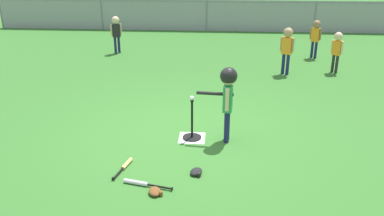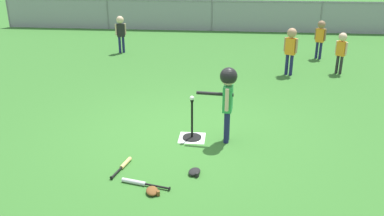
# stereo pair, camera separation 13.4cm
# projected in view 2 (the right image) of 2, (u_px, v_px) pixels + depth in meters

# --- Properties ---
(ground_plane) EXTENTS (60.00, 60.00, 0.00)m
(ground_plane) POSITION_uv_depth(u_px,v_px,m) (185.00, 134.00, 7.09)
(ground_plane) COLOR #336B28
(home_plate) EXTENTS (0.44, 0.44, 0.01)m
(home_plate) POSITION_uv_depth(u_px,v_px,m) (192.00, 138.00, 6.92)
(home_plate) COLOR white
(home_plate) RESTS_ON ground_plane
(batting_tee) EXTENTS (0.32, 0.32, 0.69)m
(batting_tee) POSITION_uv_depth(u_px,v_px,m) (192.00, 132.00, 6.88)
(batting_tee) COLOR black
(batting_tee) RESTS_ON ground_plane
(baseball_on_tee) EXTENTS (0.07, 0.07, 0.07)m
(baseball_on_tee) POSITION_uv_depth(u_px,v_px,m) (192.00, 98.00, 6.65)
(baseball_on_tee) COLOR white
(baseball_on_tee) RESTS_ON batting_tee
(batter_child) EXTENTS (0.65, 0.36, 1.27)m
(batter_child) POSITION_uv_depth(u_px,v_px,m) (228.00, 90.00, 6.49)
(batter_child) COLOR #191E4C
(batter_child) RESTS_ON ground_plane
(fielder_deep_left) EXTENTS (0.30, 0.22, 1.10)m
(fielder_deep_left) POSITION_uv_depth(u_px,v_px,m) (121.00, 29.00, 12.11)
(fielder_deep_left) COLOR #191E4C
(fielder_deep_left) RESTS_ON ground_plane
(fielder_deep_center) EXTENTS (0.25, 0.23, 1.04)m
(fielder_deep_center) POSITION_uv_depth(u_px,v_px,m) (341.00, 48.00, 10.14)
(fielder_deep_center) COLOR #262626
(fielder_deep_center) RESTS_ON ground_plane
(fielder_near_left) EXTENTS (0.29, 0.22, 1.09)m
(fielder_near_left) POSITION_uv_depth(u_px,v_px,m) (320.00, 34.00, 11.47)
(fielder_near_left) COLOR #191E4C
(fielder_near_left) RESTS_ON ground_plane
(fielder_near_right) EXTENTS (0.32, 0.23, 1.18)m
(fielder_near_right) POSITION_uv_depth(u_px,v_px,m) (291.00, 45.00, 10.00)
(fielder_near_right) COLOR #191E4C
(fielder_near_right) RESTS_ON ground_plane
(spare_bat_silver) EXTENTS (0.70, 0.22, 0.06)m
(spare_bat_silver) POSITION_uv_depth(u_px,v_px,m) (139.00, 183.00, 5.57)
(spare_bat_silver) COLOR silver
(spare_bat_silver) RESTS_ON ground_plane
(spare_bat_wood) EXTENTS (0.18, 0.59, 0.06)m
(spare_bat_wood) POSITION_uv_depth(u_px,v_px,m) (124.00, 165.00, 6.02)
(spare_bat_wood) COLOR #DBB266
(spare_bat_wood) RESTS_ON ground_plane
(glove_by_plate) EXTENTS (0.22, 0.26, 0.07)m
(glove_by_plate) POSITION_uv_depth(u_px,v_px,m) (152.00, 191.00, 5.38)
(glove_by_plate) COLOR brown
(glove_by_plate) RESTS_ON ground_plane
(glove_near_bats) EXTENTS (0.22, 0.26, 0.07)m
(glove_near_bats) POSITION_uv_depth(u_px,v_px,m) (195.00, 172.00, 5.83)
(glove_near_bats) COLOR black
(glove_near_bats) RESTS_ON ground_plane
(outfield_fence) EXTENTS (16.06, 0.06, 1.15)m
(outfield_fence) POSITION_uv_depth(u_px,v_px,m) (212.00, 14.00, 15.26)
(outfield_fence) COLOR slate
(outfield_fence) RESTS_ON ground_plane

